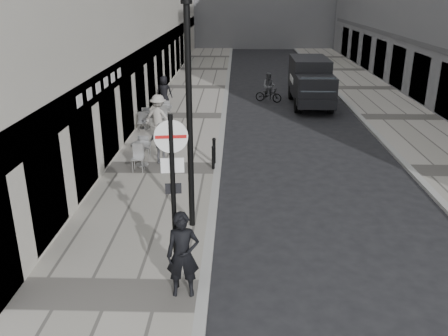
# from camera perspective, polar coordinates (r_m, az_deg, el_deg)

# --- Properties ---
(sidewalk) EXTENTS (4.00, 60.00, 0.12)m
(sidewalk) POSITION_cam_1_polar(r_m,az_deg,el_deg) (24.64, -4.72, 6.20)
(sidewalk) COLOR gray
(sidewalk) RESTS_ON ground
(far_sidewalk) EXTENTS (4.00, 60.00, 0.12)m
(far_sidewalk) POSITION_cam_1_polar(r_m,az_deg,el_deg) (25.86, 20.42, 5.66)
(far_sidewalk) COLOR gray
(far_sidewalk) RESTS_ON ground
(walking_man) EXTENTS (0.72, 0.49, 1.89)m
(walking_man) POSITION_cam_1_polar(r_m,az_deg,el_deg) (9.96, -4.97, -10.37)
(walking_man) COLOR black
(walking_man) RESTS_ON sidewalk
(sign_post) EXTENTS (0.66, 0.14, 3.86)m
(sign_post) POSITION_cam_1_polar(r_m,az_deg,el_deg) (9.51, -6.17, -1.68)
(sign_post) COLOR black
(sign_post) RESTS_ON sidewalk
(lamppost) EXTENTS (0.27, 0.27, 6.10)m
(lamppost) POSITION_cam_1_polar(r_m,az_deg,el_deg) (11.99, -4.22, 7.72)
(lamppost) COLOR black
(lamppost) RESTS_ON sidewalk
(bollard_near) EXTENTS (0.11, 0.11, 0.81)m
(bollard_near) POSITION_cam_1_polar(r_m,az_deg,el_deg) (16.99, -1.30, 1.19)
(bollard_near) COLOR black
(bollard_near) RESTS_ON sidewalk
(bollard_far) EXTENTS (0.12, 0.12, 0.92)m
(bollard_far) POSITION_cam_1_polar(r_m,az_deg,el_deg) (17.53, -1.21, 2.01)
(bollard_far) COLOR black
(bollard_far) RESTS_ON sidewalk
(panel_van) EXTENTS (2.09, 5.47, 2.56)m
(panel_van) POSITION_cam_1_polar(r_m,az_deg,el_deg) (27.49, 10.37, 10.41)
(panel_van) COLOR black
(panel_van) RESTS_ON ground
(cyclist) EXTENTS (1.67, 1.08, 1.70)m
(cyclist) POSITION_cam_1_polar(r_m,az_deg,el_deg) (28.12, 5.40, 9.25)
(cyclist) COLOR black
(cyclist) RESTS_ON ground
(pedestrian_a) EXTENTS (0.96, 0.56, 1.54)m
(pedestrian_a) POSITION_cam_1_polar(r_m,az_deg,el_deg) (17.57, -7.54, 2.95)
(pedestrian_a) COLOR #5D5D62
(pedestrian_a) RESTS_ON sidewalk
(pedestrian_b) EXTENTS (1.41, 1.06, 1.94)m
(pedestrian_b) POSITION_cam_1_polar(r_m,az_deg,el_deg) (20.49, -7.87, 6.07)
(pedestrian_b) COLOR #A29D96
(pedestrian_b) RESTS_ON sidewalk
(pedestrian_c) EXTENTS (0.89, 0.61, 1.76)m
(pedestrian_c) POSITION_cam_1_polar(r_m,az_deg,el_deg) (26.09, -7.23, 9.04)
(pedestrian_c) COLOR black
(pedestrian_c) RESTS_ON sidewalk
(cafe_table_near) EXTENTS (0.75, 1.70, 0.97)m
(cafe_table_near) POSITION_cam_1_polar(r_m,az_deg,el_deg) (17.59, -9.91, 1.87)
(cafe_table_near) COLOR silver
(cafe_table_near) RESTS_ON sidewalk
(cafe_table_mid) EXTENTS (0.69, 1.57, 0.89)m
(cafe_table_mid) POSITION_cam_1_polar(r_m,az_deg,el_deg) (22.33, -9.56, 5.82)
(cafe_table_mid) COLOR #AAAAAC
(cafe_table_mid) RESTS_ON sidewalk
(cafe_table_far) EXTENTS (0.77, 1.73, 0.99)m
(cafe_table_far) POSITION_cam_1_polar(r_m,az_deg,el_deg) (23.14, -7.16, 6.59)
(cafe_table_far) COLOR silver
(cafe_table_far) RESTS_ON sidewalk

